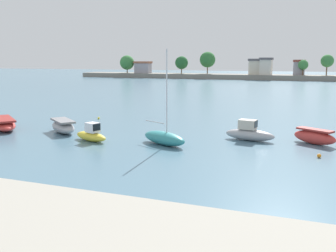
{
  "coord_description": "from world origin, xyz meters",
  "views": [
    {
      "loc": [
        25.21,
        -16.61,
        6.47
      ],
      "look_at": [
        13.92,
        13.56,
        0.74
      ],
      "focal_mm": 40.07,
      "sensor_mm": 36.0,
      "label": 1
    }
  ],
  "objects_px": {
    "moored_boat_5": "(164,138)",
    "moored_boat_6": "(249,133)",
    "moored_boat_2": "(3,124)",
    "mooring_buoy_0": "(99,118)",
    "moored_boat_3": "(63,126)",
    "moored_boat_4": "(91,135)",
    "moored_boat_7": "(314,137)",
    "mooring_buoy_2": "(319,156)"
  },
  "relations": [
    {
      "from": "moored_boat_5",
      "to": "moored_boat_6",
      "type": "xyz_separation_m",
      "value": [
        5.91,
        3.86,
        0.06
      ]
    },
    {
      "from": "moored_boat_2",
      "to": "moored_boat_6",
      "type": "height_order",
      "value": "moored_boat_6"
    },
    {
      "from": "moored_boat_5",
      "to": "mooring_buoy_0",
      "type": "relative_size",
      "value": 29.13
    },
    {
      "from": "moored_boat_3",
      "to": "mooring_buoy_0",
      "type": "height_order",
      "value": "moored_boat_3"
    },
    {
      "from": "moored_boat_2",
      "to": "moored_boat_4",
      "type": "bearing_deg",
      "value": 30.22
    },
    {
      "from": "moored_boat_5",
      "to": "moored_boat_4",
      "type": "bearing_deg",
      "value": -145.61
    },
    {
      "from": "moored_boat_7",
      "to": "mooring_buoy_2",
      "type": "bearing_deg",
      "value": -55.6
    },
    {
      "from": "moored_boat_3",
      "to": "moored_boat_5",
      "type": "xyz_separation_m",
      "value": [
        10.18,
        -1.29,
        -0.02
      ]
    },
    {
      "from": "mooring_buoy_0",
      "to": "mooring_buoy_2",
      "type": "height_order",
      "value": "mooring_buoy_2"
    },
    {
      "from": "moored_boat_5",
      "to": "moored_boat_7",
      "type": "height_order",
      "value": "moored_boat_5"
    },
    {
      "from": "moored_boat_3",
      "to": "moored_boat_5",
      "type": "distance_m",
      "value": 10.26
    },
    {
      "from": "moored_boat_7",
      "to": "mooring_buoy_2",
      "type": "xyz_separation_m",
      "value": [
        0.28,
        -4.35,
        -0.43
      ]
    },
    {
      "from": "moored_boat_6",
      "to": "moored_boat_7",
      "type": "height_order",
      "value": "moored_boat_6"
    },
    {
      "from": "moored_boat_5",
      "to": "mooring_buoy_2",
      "type": "bearing_deg",
      "value": 26.45
    },
    {
      "from": "moored_boat_6",
      "to": "mooring_buoy_2",
      "type": "distance_m",
      "value": 6.5
    },
    {
      "from": "mooring_buoy_0",
      "to": "mooring_buoy_2",
      "type": "relative_size",
      "value": 0.91
    },
    {
      "from": "moored_boat_2",
      "to": "mooring_buoy_0",
      "type": "xyz_separation_m",
      "value": [
        5.16,
        8.47,
        -0.39
      ]
    },
    {
      "from": "moored_boat_3",
      "to": "mooring_buoy_2",
      "type": "height_order",
      "value": "moored_boat_3"
    },
    {
      "from": "moored_boat_5",
      "to": "moored_boat_6",
      "type": "bearing_deg",
      "value": 59.67
    },
    {
      "from": "mooring_buoy_2",
      "to": "moored_boat_2",
      "type": "bearing_deg",
      "value": 178.67
    },
    {
      "from": "moored_boat_4",
      "to": "mooring_buoy_2",
      "type": "relative_size",
      "value": 13.01
    },
    {
      "from": "moored_boat_2",
      "to": "mooring_buoy_2",
      "type": "bearing_deg",
      "value": 36.76
    },
    {
      "from": "moored_boat_2",
      "to": "moored_boat_6",
      "type": "bearing_deg",
      "value": 46.36
    },
    {
      "from": "moored_boat_4",
      "to": "mooring_buoy_0",
      "type": "distance_m",
      "value": 11.23
    },
    {
      "from": "moored_boat_4",
      "to": "mooring_buoy_0",
      "type": "relative_size",
      "value": 14.35
    },
    {
      "from": "moored_boat_4",
      "to": "moored_boat_6",
      "type": "height_order",
      "value": "moored_boat_6"
    },
    {
      "from": "moored_boat_7",
      "to": "mooring_buoy_2",
      "type": "height_order",
      "value": "moored_boat_7"
    },
    {
      "from": "moored_boat_4",
      "to": "moored_boat_7",
      "type": "relative_size",
      "value": 1.02
    },
    {
      "from": "moored_boat_5",
      "to": "mooring_buoy_2",
      "type": "relative_size",
      "value": 26.4
    },
    {
      "from": "moored_boat_2",
      "to": "mooring_buoy_0",
      "type": "height_order",
      "value": "moored_boat_2"
    },
    {
      "from": "moored_boat_6",
      "to": "mooring_buoy_0",
      "type": "bearing_deg",
      "value": 171.77
    },
    {
      "from": "moored_boat_5",
      "to": "mooring_buoy_0",
      "type": "height_order",
      "value": "moored_boat_5"
    },
    {
      "from": "moored_boat_2",
      "to": "moored_boat_3",
      "type": "xyz_separation_m",
      "value": [
        6.19,
        0.67,
        0.05
      ]
    },
    {
      "from": "moored_boat_5",
      "to": "mooring_buoy_2",
      "type": "xyz_separation_m",
      "value": [
        11.11,
        -0.02,
        -0.41
      ]
    },
    {
      "from": "moored_boat_3",
      "to": "mooring_buoy_0",
      "type": "relative_size",
      "value": 17.31
    },
    {
      "from": "moored_boat_4",
      "to": "moored_boat_6",
      "type": "distance_m",
      "value": 12.74
    },
    {
      "from": "moored_boat_2",
      "to": "mooring_buoy_2",
      "type": "relative_size",
      "value": 20.47
    },
    {
      "from": "moored_boat_2",
      "to": "mooring_buoy_0",
      "type": "relative_size",
      "value": 22.59
    },
    {
      "from": "moored_boat_4",
      "to": "mooring_buoy_2",
      "type": "distance_m",
      "value": 17.07
    },
    {
      "from": "moored_boat_3",
      "to": "moored_boat_7",
      "type": "distance_m",
      "value": 21.23
    },
    {
      "from": "moored_boat_2",
      "to": "moored_boat_3",
      "type": "height_order",
      "value": "moored_boat_3"
    },
    {
      "from": "moored_boat_6",
      "to": "moored_boat_7",
      "type": "bearing_deg",
      "value": 14.28
    }
  ]
}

